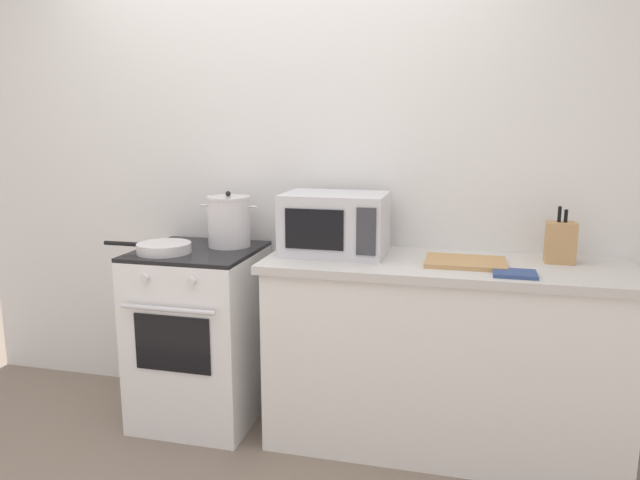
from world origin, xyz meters
name	(u,v)px	position (x,y,z in m)	size (l,w,h in m)	color
back_wall	(337,181)	(0.30, 0.97, 1.25)	(4.40, 0.10, 2.50)	silver
lower_cabinet_right	(441,359)	(0.90, 0.62, 0.44)	(1.64, 0.56, 0.88)	white
countertop_right	(445,266)	(0.90, 0.62, 0.90)	(1.70, 0.60, 0.04)	beige
stove	(200,334)	(-0.35, 0.60, 0.46)	(0.60, 0.64, 0.92)	white
stock_pot	(229,221)	(-0.22, 0.72, 1.05)	(0.31, 0.23, 0.29)	silver
frying_pan	(163,248)	(-0.48, 0.48, 0.95)	(0.47, 0.27, 0.05)	silver
microwave	(335,224)	(0.36, 0.68, 1.07)	(0.50, 0.37, 0.30)	silver
cutting_board	(465,262)	(0.99, 0.60, 0.93)	(0.36, 0.26, 0.02)	tan
knife_block	(561,242)	(1.41, 0.74, 1.02)	(0.13, 0.10, 0.26)	tan
oven_mitt	(515,274)	(1.20, 0.44, 0.93)	(0.18, 0.14, 0.02)	#33477A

